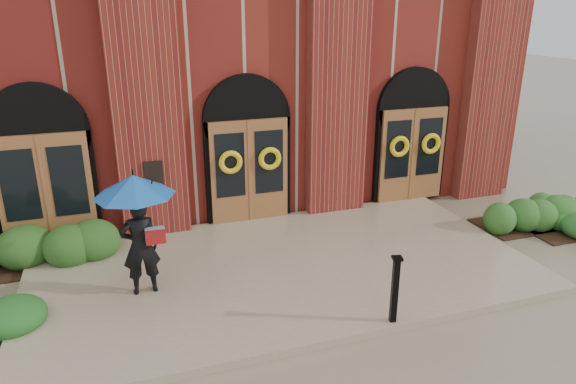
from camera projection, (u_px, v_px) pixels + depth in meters
name	position (u px, v px, depth m)	size (l,w,h in m)	color
ground	(286.00, 274.00, 10.40)	(90.00, 90.00, 0.00)	gray
landing	(283.00, 268.00, 10.51)	(10.00, 5.30, 0.15)	tan
church_building	(201.00, 59.00, 17.05)	(16.20, 12.53, 7.00)	maroon
man_with_umbrella	(137.00, 212.00, 8.97)	(1.51, 1.51, 2.26)	black
metal_post	(395.00, 288.00, 8.38)	(0.19, 0.19, 1.19)	black
hedge_wall_left	(14.00, 247.00, 10.63)	(3.28, 1.31, 0.84)	#244C19
hedge_wall_right	(539.00, 209.00, 12.83)	(2.88, 1.15, 0.74)	#28571E
hedge_front_right	(558.00, 219.00, 12.46)	(1.51, 1.29, 0.53)	#23561F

